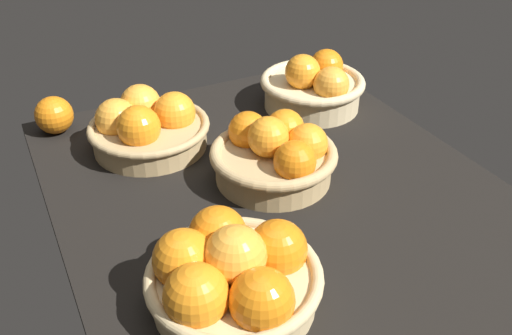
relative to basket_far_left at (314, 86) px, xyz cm
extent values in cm
cube|color=black|center=(22.00, -21.24, -6.25)|extent=(84.00, 72.00, 3.00)
cylinder|color=#D3BC8C|center=(-0.24, -0.30, -1.86)|extent=(20.12, 20.12, 5.79)
torus|color=#D3BC8C|center=(-0.24, -0.30, 1.03)|extent=(22.04, 22.04, 1.92)
sphere|color=orange|center=(-3.26, 4.93, 2.40)|extent=(7.31, 7.31, 7.31)
sphere|color=#F49E33|center=(5.30, 0.61, 2.46)|extent=(7.31, 7.31, 7.31)
sphere|color=orange|center=(-0.06, -2.99, 3.80)|extent=(7.31, 7.31, 7.31)
cylinder|color=tan|center=(43.04, -38.50, -2.53)|extent=(21.36, 21.36, 4.45)
torus|color=tan|center=(43.04, -38.50, -0.30)|extent=(23.03, 23.03, 1.67)
sphere|color=orange|center=(42.31, -31.82, 0.88)|extent=(8.05, 8.05, 8.05)
sphere|color=#F49E33|center=(42.85, -38.13, 2.72)|extent=(8.05, 8.05, 8.05)
sphere|color=orange|center=(49.50, -37.84, 0.99)|extent=(8.05, 8.05, 8.05)
sphere|color=orange|center=(45.65, -44.59, 1.33)|extent=(8.05, 8.05, 8.05)
sphere|color=orange|center=(39.37, -43.80, 1.63)|extent=(8.05, 8.05, 8.05)
sphere|color=orange|center=(36.53, -37.87, 1.27)|extent=(8.05, 8.05, 8.05)
cylinder|color=tan|center=(20.15, -20.52, -2.22)|extent=(19.92, 19.92, 5.06)
torus|color=tan|center=(20.15, -20.52, 0.31)|extent=(21.87, 21.87, 1.96)
sphere|color=orange|center=(19.47, -21.19, 3.32)|extent=(7.01, 7.01, 7.01)
sphere|color=orange|center=(16.18, -16.15, 1.96)|extent=(7.01, 7.01, 7.01)
sphere|color=orange|center=(21.78, -15.01, 1.70)|extent=(7.01, 7.01, 7.01)
sphere|color=orange|center=(26.04, -19.82, 1.80)|extent=(7.01, 7.01, 7.01)
sphere|color=orange|center=(14.06, -22.35, 2.00)|extent=(7.01, 7.01, 7.01)
cylinder|color=tan|center=(0.35, -36.26, -2.52)|extent=(21.18, 21.18, 4.46)
torus|color=tan|center=(0.35, -36.26, -0.29)|extent=(22.66, 22.66, 1.48)
sphere|color=#F49E33|center=(-5.62, -35.86, 1.32)|extent=(7.89, 7.89, 7.89)
sphere|color=orange|center=(0.44, -31.06, 1.31)|extent=(7.89, 7.89, 7.89)
sphere|color=orange|center=(3.59, -38.92, 1.73)|extent=(7.89, 7.89, 7.89)
sphere|color=#F49E33|center=(-2.27, -41.46, 1.05)|extent=(7.89, 7.89, 7.89)
sphere|color=orange|center=(-13.48, -51.16, -1.05)|extent=(7.40, 7.40, 7.40)
camera|label=1|loc=(90.47, -59.17, 50.17)|focal=39.08mm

